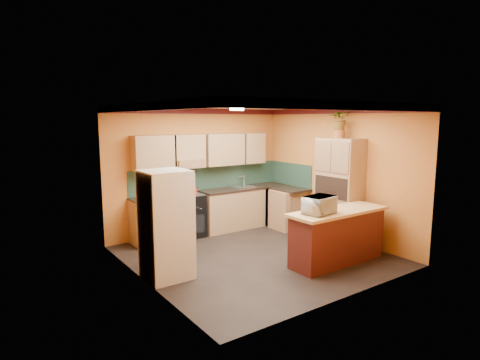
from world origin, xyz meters
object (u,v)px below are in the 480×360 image
stove (188,215)px  fridge (166,225)px  breakfast_bar (337,238)px  microwave (319,205)px  base_cabinets_back (214,212)px  pantry (339,191)px

stove → fridge: 2.27m
breakfast_bar → microwave: 0.79m
base_cabinets_back → breakfast_bar: bearing=-75.5°
base_cabinets_back → breakfast_bar: same height
stove → fridge: size_ratio=0.54×
fridge → breakfast_bar: 2.94m
fridge → breakfast_bar: fridge is taller
stove → pantry: bearing=-42.7°
pantry → microwave: bearing=-150.3°
fridge → microwave: bearing=-25.8°
stove → fridge: bearing=-126.5°
fridge → pantry: size_ratio=0.81×
microwave → stove: bearing=96.7°
base_cabinets_back → microwave: bearing=-84.5°
stove → fridge: (-1.33, -1.80, 0.39)m
stove → pantry: 3.15m
fridge → stove: bearing=53.5°
pantry → breakfast_bar: size_ratio=1.17×
stove → pantry: size_ratio=0.43×
microwave → pantry: bearing=19.0°
stove → base_cabinets_back: bearing=0.0°
stove → breakfast_bar: stove is taller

